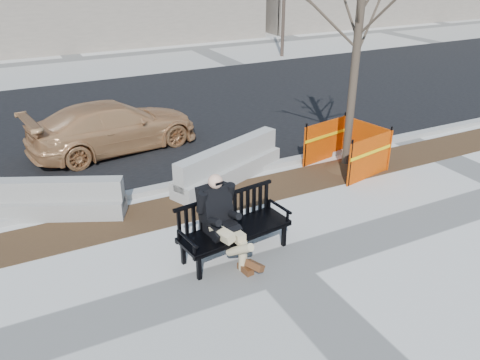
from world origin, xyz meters
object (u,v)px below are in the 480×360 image
object	(u,v)px
seated_man	(221,258)
jersey_barrier_right	(229,180)
sedan	(116,149)
jersey_barrier_left	(54,216)
bench	(235,254)
tree_fence	(345,168)

from	to	relation	value
seated_man	jersey_barrier_right	size ratio (longest dim) A/B	0.51
sedan	jersey_barrier_left	xyz separation A→B (m)	(-1.99, -2.97, 0.00)
bench	sedan	distance (m)	5.82
tree_fence	jersey_barrier_left	bearing A→B (deg)	173.64
seated_man	jersey_barrier_left	bearing A→B (deg)	122.19
seated_man	sedan	world-z (taller)	seated_man
jersey_barrier_left	jersey_barrier_right	size ratio (longest dim) A/B	0.93
sedan	jersey_barrier_right	world-z (taller)	sedan
seated_man	jersey_barrier_right	xyz separation A→B (m)	(1.46, 2.73, 0.00)
jersey_barrier_right	bench	bearing A→B (deg)	-135.83
bench	sedan	size ratio (longest dim) A/B	0.46
bench	tree_fence	xyz separation A→B (m)	(3.97, 2.08, 0.00)
sedan	jersey_barrier_right	bearing A→B (deg)	-157.77
seated_man	jersey_barrier_right	bearing A→B (deg)	54.08
jersey_barrier_left	jersey_barrier_right	distance (m)	3.80
jersey_barrier_left	seated_man	bearing A→B (deg)	-25.38
tree_fence	jersey_barrier_right	distance (m)	2.86
seated_man	sedan	bearing A→B (deg)	85.77
seated_man	tree_fence	bearing A→B (deg)	18.23
bench	seated_man	size ratio (longest dim) A/B	1.30
bench	jersey_barrier_left	world-z (taller)	bench
tree_fence	bench	bearing A→B (deg)	-152.36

